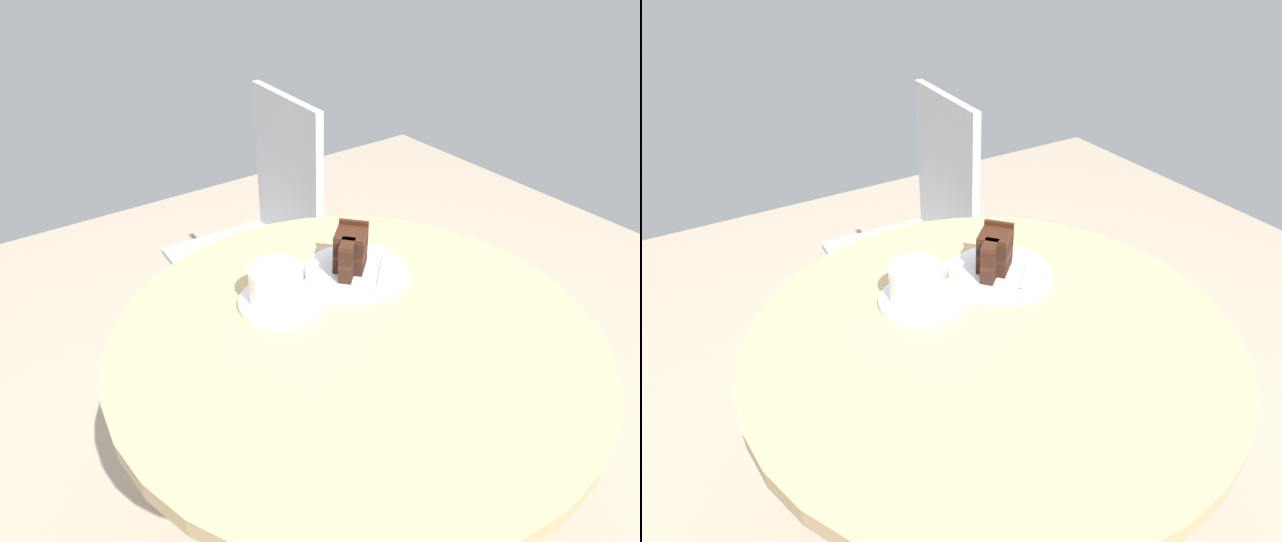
{
  "view_description": "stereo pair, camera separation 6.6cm",
  "coord_description": "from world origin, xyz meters",
  "views": [
    {
      "loc": [
        -0.5,
        -0.59,
        1.39
      ],
      "look_at": [
        0.02,
        0.14,
        0.79
      ],
      "focal_mm": 32.0,
      "sensor_mm": 36.0,
      "label": 1
    },
    {
      "loc": [
        -0.44,
        -0.63,
        1.39
      ],
      "look_at": [
        0.02,
        0.14,
        0.79
      ],
      "focal_mm": 32.0,
      "sensor_mm": 36.0,
      "label": 2
    }
  ],
  "objects": [
    {
      "name": "cafe_table",
      "position": [
        0.0,
        0.0,
        0.64
      ],
      "size": [
        0.85,
        0.85,
        0.75
      ],
      "color": "tan",
      "rests_on": "ground"
    },
    {
      "name": "saucer",
      "position": [
        -0.06,
        0.14,
        0.76
      ],
      "size": [
        0.16,
        0.16,
        0.01
      ],
      "color": "white",
      "rests_on": "cafe_table"
    },
    {
      "name": "coffee_cup",
      "position": [
        -0.07,
        0.15,
        0.8
      ],
      "size": [
        0.13,
        0.1,
        0.07
      ],
      "color": "white",
      "rests_on": "saucer"
    },
    {
      "name": "teaspoon",
      "position": [
        -0.05,
        0.1,
        0.77
      ],
      "size": [
        0.08,
        0.08,
        0.0
      ],
      "rotation": [
        0.0,
        0.0,
        3.96
      ],
      "color": "#B7B7BC",
      "rests_on": "saucer"
    },
    {
      "name": "cake_plate",
      "position": [
        0.11,
        0.14,
        0.76
      ],
      "size": [
        0.2,
        0.2,
        0.01
      ],
      "color": "white",
      "rests_on": "cafe_table"
    },
    {
      "name": "cake_slice",
      "position": [
        0.1,
        0.15,
        0.81
      ],
      "size": [
        0.1,
        0.1,
        0.09
      ],
      "rotation": [
        0.0,
        0.0,
        3.88
      ],
      "color": "black",
      "rests_on": "cake_plate"
    },
    {
      "name": "fork",
      "position": [
        0.12,
        0.08,
        0.77
      ],
      "size": [
        0.12,
        0.11,
        0.0
      ],
      "rotation": [
        0.0,
        0.0,
        3.9
      ],
      "color": "#B7B7BC",
      "rests_on": "cake_plate"
    },
    {
      "name": "napkin",
      "position": [
        0.07,
        0.14,
        0.76
      ],
      "size": [
        0.17,
        0.17,
        0.0
      ],
      "rotation": [
        0.0,
        0.0,
        1.26
      ],
      "color": "beige",
      "rests_on": "cafe_table"
    },
    {
      "name": "cafe_chair",
      "position": [
        0.26,
        0.77,
        0.54
      ],
      "size": [
        0.4,
        0.4,
        0.92
      ],
      "rotation": [
        0.0,
        0.0,
        4.66
      ],
      "color": "#BCBCC1",
      "rests_on": "ground"
    }
  ]
}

